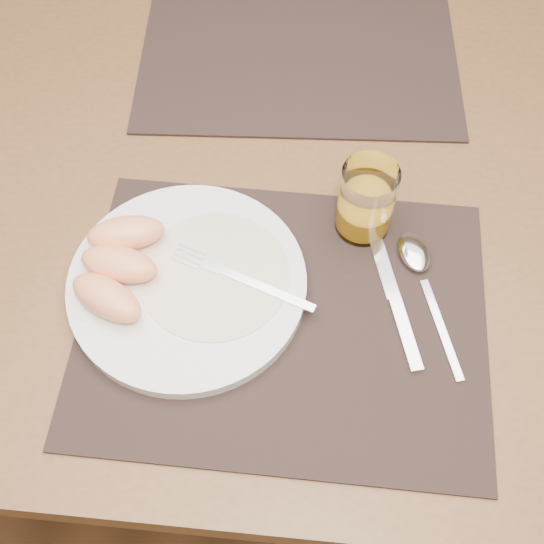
% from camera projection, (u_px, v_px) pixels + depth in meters
% --- Properties ---
extents(ground, '(5.00, 5.00, 0.00)m').
position_uv_depth(ground, '(279.00, 383.00, 1.52)').
color(ground, brown).
rests_on(ground, ground).
extents(table, '(1.40, 0.90, 0.75)m').
position_uv_depth(table, '(284.00, 204.00, 0.95)').
color(table, brown).
rests_on(table, ground).
extents(placemat_near, '(0.45, 0.35, 0.00)m').
position_uv_depth(placemat_near, '(283.00, 318.00, 0.76)').
color(placemat_near, black).
rests_on(placemat_near, table).
extents(placemat_far, '(0.47, 0.38, 0.00)m').
position_uv_depth(placemat_far, '(299.00, 47.00, 0.98)').
color(placemat_far, black).
rests_on(placemat_far, table).
extents(plate, '(0.27, 0.27, 0.02)m').
position_uv_depth(plate, '(187.00, 284.00, 0.77)').
color(plate, white).
rests_on(plate, placemat_near).
extents(plate_dressing, '(0.17, 0.17, 0.00)m').
position_uv_depth(plate_dressing, '(214.00, 274.00, 0.77)').
color(plate_dressing, white).
rests_on(plate_dressing, plate).
extents(fork, '(0.17, 0.08, 0.00)m').
position_uv_depth(fork, '(231.00, 274.00, 0.77)').
color(fork, silver).
rests_on(fork, plate).
extents(knife, '(0.07, 0.22, 0.01)m').
position_uv_depth(knife, '(394.00, 298.00, 0.77)').
color(knife, silver).
rests_on(knife, placemat_near).
extents(spoon, '(0.08, 0.19, 0.01)m').
position_uv_depth(spoon, '(418.00, 263.00, 0.79)').
color(spoon, silver).
rests_on(spoon, placemat_near).
extents(juice_glass, '(0.06, 0.06, 0.10)m').
position_uv_depth(juice_glass, '(366.00, 203.00, 0.78)').
color(juice_glass, white).
rests_on(juice_glass, placemat_near).
extents(grapefruit_wedges, '(0.10, 0.15, 0.04)m').
position_uv_depth(grapefruit_wedges, '(117.00, 264.00, 0.75)').
color(grapefruit_wedges, '#FFA168').
rests_on(grapefruit_wedges, plate).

